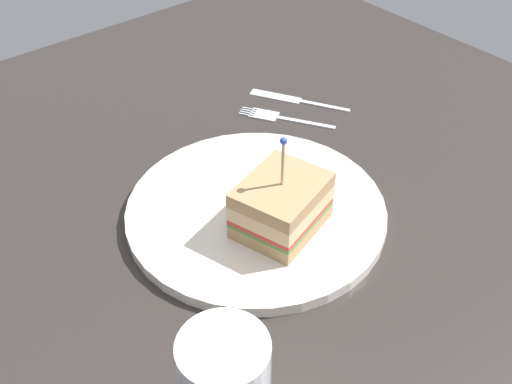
{
  "coord_description": "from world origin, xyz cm",
  "views": [
    {
      "loc": [
        37.2,
        -31.11,
        43.89
      ],
      "look_at": [
        0.0,
        0.0,
        3.23
      ],
      "focal_mm": 43.58,
      "sensor_mm": 36.0,
      "label": 1
    }
  ],
  "objects_px": {
    "plate": "(256,211)",
    "fork": "(276,116)",
    "sandwich_half_center": "(283,205)",
    "knife": "(293,99)"
  },
  "relations": [
    {
      "from": "fork",
      "to": "knife",
      "type": "distance_m",
      "value": 0.05
    },
    {
      "from": "sandwich_half_center",
      "to": "fork",
      "type": "relative_size",
      "value": 0.95
    },
    {
      "from": "sandwich_half_center",
      "to": "knife",
      "type": "distance_m",
      "value": 0.26
    },
    {
      "from": "plate",
      "to": "sandwich_half_center",
      "type": "bearing_deg",
      "value": 3.41
    },
    {
      "from": "plate",
      "to": "fork",
      "type": "height_order",
      "value": "plate"
    },
    {
      "from": "plate",
      "to": "sandwich_half_center",
      "type": "distance_m",
      "value": 0.05
    },
    {
      "from": "fork",
      "to": "knife",
      "type": "relative_size",
      "value": 0.91
    },
    {
      "from": "sandwich_half_center",
      "to": "fork",
      "type": "bearing_deg",
      "value": 140.34
    },
    {
      "from": "fork",
      "to": "knife",
      "type": "bearing_deg",
      "value": 110.7
    },
    {
      "from": "fork",
      "to": "sandwich_half_center",
      "type": "bearing_deg",
      "value": -39.66
    }
  ]
}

